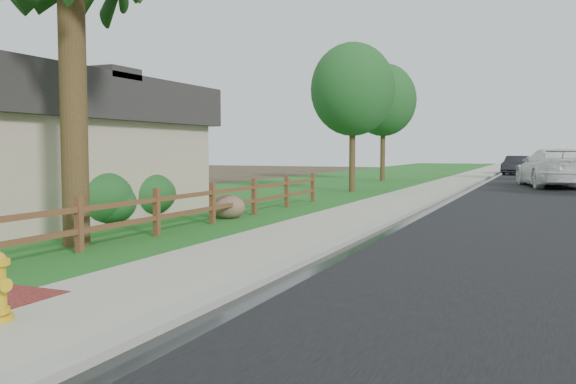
% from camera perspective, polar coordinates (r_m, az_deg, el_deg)
% --- Properties ---
extents(ground, '(120.00, 120.00, 0.00)m').
position_cam_1_polar(ground, '(7.49, -12.67, -11.13)').
color(ground, '#372D1E').
extents(road, '(8.00, 90.00, 0.02)m').
position_cam_1_polar(road, '(40.90, 23.62, 0.95)').
color(road, black).
rests_on(road, ground).
extents(curb, '(0.40, 90.00, 0.12)m').
position_cam_1_polar(curb, '(41.08, 17.76, 1.18)').
color(curb, gray).
rests_on(curb, ground).
extents(wet_gutter, '(0.50, 90.00, 0.00)m').
position_cam_1_polar(wet_gutter, '(41.05, 18.24, 1.11)').
color(wet_gutter, black).
rests_on(wet_gutter, road).
extents(sidewalk, '(2.20, 90.00, 0.10)m').
position_cam_1_polar(sidewalk, '(41.22, 15.96, 1.21)').
color(sidewalk, '#AAA494').
rests_on(sidewalk, ground).
extents(grass_strip, '(1.60, 90.00, 0.06)m').
position_cam_1_polar(grass_strip, '(41.50, 13.35, 1.25)').
color(grass_strip, '#19581F').
rests_on(grass_strip, ground).
extents(lawn_near, '(9.00, 90.00, 0.04)m').
position_cam_1_polar(lawn_near, '(42.69, 6.46, 1.39)').
color(lawn_near, '#19581F').
rests_on(lawn_near, ground).
extents(ranch_fence, '(0.12, 16.92, 1.10)m').
position_cam_1_polar(ranch_fence, '(14.62, -9.47, -1.26)').
color(ranch_fence, '#4D2C19').
rests_on(ranch_fence, ground).
extents(white_suv, '(4.17, 7.21, 1.97)m').
position_cam_1_polar(white_suv, '(34.14, 23.57, 2.09)').
color(white_suv, white).
rests_on(white_suv, road).
extents(dark_car_far, '(2.08, 4.53, 1.44)m').
position_cam_1_polar(dark_car_far, '(50.05, 20.59, 2.37)').
color(dark_car_far, black).
rests_on(dark_car_far, road).
extents(boulder, '(1.11, 0.87, 0.70)m').
position_cam_1_polar(boulder, '(16.95, -5.71, -1.42)').
color(boulder, brown).
rests_on(boulder, ground).
extents(shrub_b, '(2.54, 2.54, 1.44)m').
position_cam_1_polar(shrub_b, '(16.43, -17.81, -0.46)').
color(shrub_b, '#19461C').
rests_on(shrub_b, ground).
extents(shrub_c, '(2.04, 2.04, 1.13)m').
position_cam_1_polar(shrub_c, '(16.41, -16.66, -0.99)').
color(shrub_c, '#19461C').
rests_on(shrub_c, ground).
extents(shrub_d, '(2.36, 2.36, 1.33)m').
position_cam_1_polar(shrub_d, '(18.05, -13.50, -0.18)').
color(shrub_d, '#19461C').
rests_on(shrub_d, ground).
extents(tree_near_left, '(3.79, 3.79, 6.72)m').
position_cam_1_polar(tree_near_left, '(27.80, 6.07, 9.51)').
color(tree_near_left, '#342215').
rests_on(tree_near_left, ground).
extents(tree_mid_left, '(3.99, 3.99, 7.14)m').
position_cam_1_polar(tree_mid_left, '(37.73, 8.90, 8.49)').
color(tree_mid_left, '#342215').
rests_on(tree_mid_left, ground).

